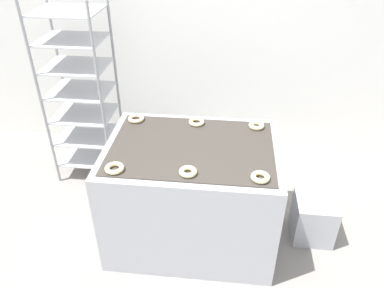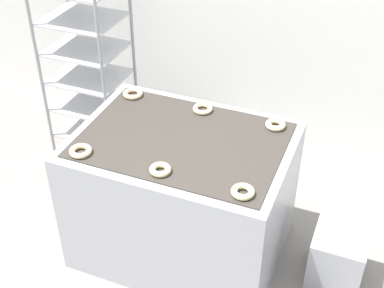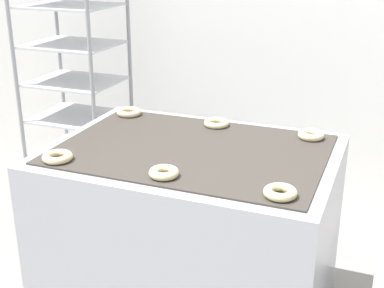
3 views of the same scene
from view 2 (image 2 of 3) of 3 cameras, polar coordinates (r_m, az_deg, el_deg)
fryer_machine at (r=3.32m, az=-0.97°, el=-5.53°), size 1.25×0.92×0.86m
baking_rack_cart at (r=4.10m, az=-11.24°, el=9.91°), size 0.56×0.49×1.71m
glaze_bin at (r=3.40m, az=15.23°, el=-11.57°), size 0.31×0.33×0.37m
donut_near_left at (r=2.99m, az=-11.80°, el=-0.73°), size 0.13×0.13×0.03m
donut_near_center at (r=2.80m, az=-3.41°, el=-2.74°), size 0.12×0.12×0.03m
donut_near_right at (r=2.68m, az=5.44°, el=-5.09°), size 0.12×0.12×0.03m
donut_far_left at (r=3.47m, az=-6.33°, el=5.36°), size 0.13×0.13×0.03m
donut_far_center at (r=3.29m, az=1.22°, el=3.77°), size 0.12×0.12×0.03m
donut_far_right at (r=3.18m, az=8.90°, el=2.05°), size 0.12×0.12×0.03m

